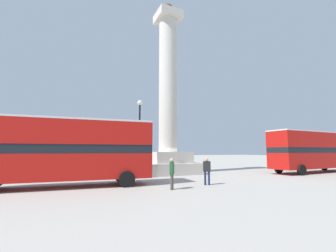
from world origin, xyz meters
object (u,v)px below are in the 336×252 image
(monument_column, at_px, (168,114))
(pedestrian_by_plinth, at_px, (172,171))
(bus_a, at_px, (63,149))
(pedestrian_near_lamp, at_px, (207,169))
(street_lamp, at_px, (139,134))
(equestrian_statue, at_px, (45,159))
(bus_b, at_px, (313,150))

(monument_column, relative_size, pedestrian_by_plinth, 10.13)
(bus_a, height_order, pedestrian_near_lamp, bus_a)
(street_lamp, bearing_deg, equestrian_statue, 143.32)
(bus_a, bearing_deg, equestrian_statue, 105.49)
(bus_b, bearing_deg, street_lamp, 169.68)
(equestrian_statue, bearing_deg, street_lamp, -57.44)
(bus_a, relative_size, bus_b, 0.97)
(monument_column, bearing_deg, street_lamp, -143.59)
(equestrian_statue, distance_m, street_lamp, 9.46)
(equestrian_statue, bearing_deg, monument_column, -33.68)
(bus_a, distance_m, pedestrian_by_plinth, 6.99)
(equestrian_statue, xyz_separation_m, pedestrian_by_plinth, (7.57, -11.63, -0.49))
(monument_column, xyz_separation_m, bus_b, (14.51, -5.49, -3.77))
(bus_a, height_order, bus_b, bus_b)
(equestrian_statue, bearing_deg, bus_a, -99.48)
(bus_a, distance_m, street_lamp, 6.49)
(monument_column, relative_size, pedestrian_near_lamp, 10.25)
(pedestrian_by_plinth, bearing_deg, monument_column, -166.31)
(monument_column, xyz_separation_m, pedestrian_by_plinth, (-3.76, -9.02, -5.10))
(street_lamp, distance_m, pedestrian_near_lamp, 6.79)
(monument_column, height_order, pedestrian_by_plinth, monument_column)
(monument_column, height_order, street_lamp, monument_column)
(pedestrian_near_lamp, bearing_deg, monument_column, 104.84)
(street_lamp, relative_size, pedestrian_near_lamp, 3.66)
(bus_a, relative_size, pedestrian_by_plinth, 6.09)
(monument_column, xyz_separation_m, equestrian_statue, (-11.33, 2.60, -4.61))
(pedestrian_near_lamp, bearing_deg, bus_a, -176.70)
(equestrian_statue, height_order, pedestrian_by_plinth, equestrian_statue)
(street_lamp, bearing_deg, monument_column, 36.41)
(monument_column, relative_size, bus_a, 1.66)
(street_lamp, bearing_deg, pedestrian_near_lamp, -60.60)
(bus_a, bearing_deg, street_lamp, 29.04)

